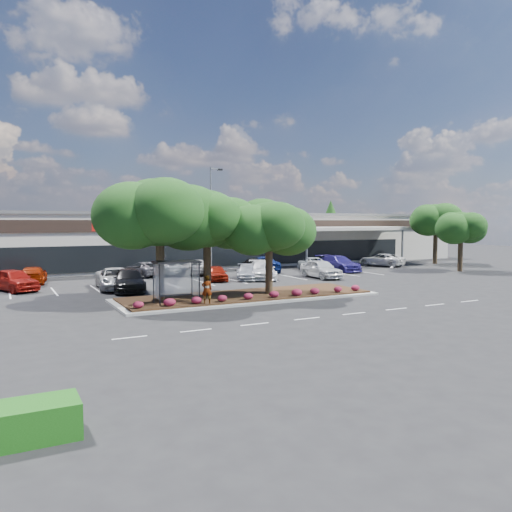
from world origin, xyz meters
name	(u,v)px	position (x,y,z in m)	size (l,w,h in m)	color
ground	(304,304)	(0.00, 0.00, 0.00)	(160.00, 160.00, 0.00)	black
retail_store	(154,238)	(0.06, 33.91, 3.15)	(80.40, 25.20, 6.25)	beige
landscape_island	(248,296)	(-2.00, 4.00, 0.12)	(18.00, 6.00, 0.26)	#9B9A96
lane_markings	(233,286)	(-0.14, 10.42, 0.01)	(33.12, 20.06, 0.01)	silver
shrub_row	(262,295)	(-2.00, 1.90, 0.51)	(17.00, 0.80, 0.50)	maroon
bus_shelter	(176,270)	(-7.50, 2.95, 2.31)	(2.75, 1.55, 2.59)	black
island_tree_west	(160,238)	(-8.00, 4.50, 4.21)	(7.20, 7.20, 7.89)	#0D370E
island_tree_mid	(207,241)	(-4.50, 5.20, 3.92)	(6.60, 6.60, 7.32)	#0D370E
island_tree_east	(269,247)	(-0.50, 3.70, 3.51)	(5.80, 5.80, 6.50)	#0D370E
tree_east_near	(461,240)	(26.00, 10.00, 3.25)	(5.60, 5.60, 6.51)	#0D370E
tree_east_far	(436,233)	(31.00, 18.00, 3.81)	(6.40, 6.40, 7.62)	#0D370E
conifer_north_east	(331,226)	(34.00, 44.00, 4.50)	(3.96, 3.96, 9.00)	#0D370E
person_waiting	(207,289)	(-5.94, 1.70, 1.13)	(0.63, 0.41, 1.73)	#594C47
light_pole	(212,228)	(0.88, 17.33, 4.61)	(1.43, 0.50, 10.36)	#9B9A96
car_0	(14,280)	(-16.15, 15.21, 0.85)	(2.00, 4.98, 1.70)	maroon
car_1	(129,280)	(-8.43, 11.19, 0.82)	(2.29, 5.63, 1.63)	black
car_2	(116,279)	(-9.09, 12.82, 0.82)	(2.71, 5.89, 1.64)	#B4B4B4
car_3	(216,273)	(0.00, 14.21, 0.67)	(1.59, 3.96, 1.35)	maroon
car_4	(247,272)	(2.77, 13.71, 0.66)	(1.85, 4.56, 1.32)	#9EA2AA
car_5	(262,270)	(4.23, 13.57, 0.81)	(2.26, 5.55, 1.61)	white
car_6	(321,269)	(9.42, 11.61, 0.86)	(2.03, 5.04, 1.72)	silver
car_7	(339,263)	(14.68, 15.95, 0.83)	(2.33, 5.74, 1.67)	navy
car_9	(33,275)	(-14.60, 19.39, 0.73)	(2.04, 5.03, 1.46)	#7F1A02
car_10	(144,269)	(-4.74, 20.73, 0.70)	(2.32, 5.04, 1.40)	#5A5860
car_11	(169,268)	(-2.26, 20.88, 0.71)	(2.36, 5.11, 1.42)	silver
car_12	(196,267)	(0.22, 19.98, 0.75)	(2.49, 5.39, 1.50)	#B7B7B7
car_13	(263,264)	(7.40, 19.15, 0.80)	(2.67, 5.79, 1.61)	navy
car_14	(253,265)	(6.45, 19.68, 0.71)	(1.99, 4.89, 1.42)	black
car_15	(312,264)	(12.75, 18.00, 0.72)	(2.38, 5.16, 1.43)	#B0B8BD
car_17	(381,260)	(22.74, 18.45, 0.75)	(2.48, 5.38, 1.50)	silver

